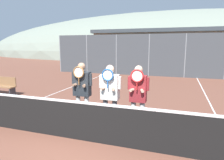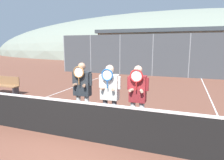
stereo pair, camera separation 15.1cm
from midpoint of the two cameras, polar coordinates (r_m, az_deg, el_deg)
name	(u,v)px [view 2 (the right image)]	position (r m, az deg, el deg)	size (l,w,h in m)	color
ground_plane	(80,140)	(5.13, -8.26, -16.50)	(120.00, 120.00, 0.00)	brown
hill_distant	(176,55)	(53.05, 17.93, 6.94)	(101.08, 56.16, 19.65)	gray
clubhouse_building	(176,48)	(22.37, 17.98, 8.62)	(16.26, 5.50, 3.89)	tan
fence_back	(153,55)	(15.17, 11.82, 6.94)	(15.33, 0.06, 3.10)	gray
tennis_net	(79,120)	(4.93, -8.41, -11.24)	(9.17, 0.09, 1.08)	gray
court_line_left_sideline	(45,97)	(9.29, -18.04, -4.75)	(0.05, 16.00, 0.01)	white
court_line_right_sideline	(218,116)	(7.47, 28.56, -9.03)	(0.05, 16.00, 0.01)	white
player_leftmost	(82,88)	(5.70, -7.78, -2.30)	(0.62, 0.34, 1.80)	white
player_center_left	(110,92)	(5.29, 0.13, -3.31)	(0.61, 0.34, 1.77)	#56565B
player_center_right	(138,94)	(5.10, 8.16, -4.07)	(0.55, 0.34, 1.78)	white
car_far_left	(108,60)	(18.66, -0.90, 5.77)	(4.48, 1.99, 1.84)	#285638
car_left_of_center	(165,62)	(17.53, 15.04, 4.92)	(4.62, 2.03, 1.66)	#B2B7BC
bench_courtside	(3,85)	(10.58, -28.23, -1.16)	(1.72, 0.36, 0.85)	olive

